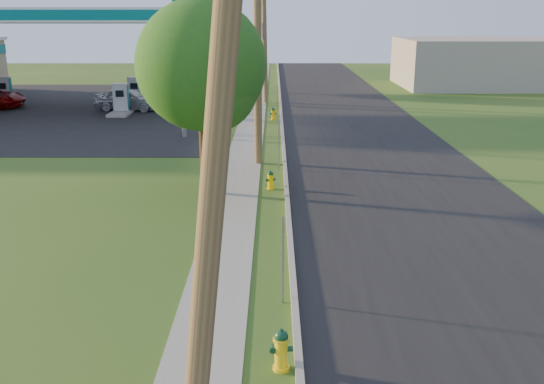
# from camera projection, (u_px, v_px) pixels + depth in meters

# --- Properties ---
(road) EXTENTS (8.00, 120.00, 0.02)m
(road) POSITION_uv_depth(u_px,v_px,m) (417.00, 217.00, 18.80)
(road) COLOR black
(road) RESTS_ON ground
(curb) EXTENTS (0.15, 120.00, 0.15)m
(curb) POSITION_uv_depth(u_px,v_px,m) (288.00, 215.00, 18.79)
(curb) COLOR gray
(curb) RESTS_ON ground
(sidewalk) EXTENTS (1.50, 120.00, 0.03)m
(sidewalk) POSITION_uv_depth(u_px,v_px,m) (232.00, 216.00, 18.81)
(sidewalk) COLOR gray
(sidewalk) RESTS_ON ground
(forecourt) EXTENTS (26.00, 28.00, 0.02)m
(forecourt) POSITION_uv_depth(u_px,v_px,m) (31.00, 109.00, 39.95)
(forecourt) COLOR black
(forecourt) RESTS_ON ground
(utility_pole_near) EXTENTS (1.40, 0.32, 9.48)m
(utility_pole_near) POSITION_uv_depth(u_px,v_px,m) (217.00, 130.00, 6.90)
(utility_pole_near) COLOR brown
(utility_pole_near) RESTS_ON ground
(utility_pole_mid) EXTENTS (1.40, 0.32, 9.80)m
(utility_pole_mid) POSITION_uv_depth(u_px,v_px,m) (258.00, 43.00, 24.12)
(utility_pole_mid) COLOR brown
(utility_pole_mid) RESTS_ON ground
(utility_pole_far) EXTENTS (1.40, 0.32, 9.50)m
(utility_pole_far) POSITION_uv_depth(u_px,v_px,m) (265.00, 33.00, 41.42)
(utility_pole_far) COLOR brown
(utility_pole_far) RESTS_ON ground
(sign_post_near) EXTENTS (0.05, 0.04, 2.00)m
(sign_post_near) POSITION_uv_depth(u_px,v_px,m) (283.00, 260.00, 12.97)
(sign_post_near) COLOR gray
(sign_post_near) RESTS_ON ground
(sign_post_mid) EXTENTS (0.05, 0.04, 2.00)m
(sign_post_mid) POSITION_uv_depth(u_px,v_px,m) (279.00, 145.00, 24.28)
(sign_post_mid) COLOR gray
(sign_post_mid) RESTS_ON ground
(sign_post_far) EXTENTS (0.05, 0.04, 2.00)m
(sign_post_far) POSITION_uv_depth(u_px,v_px,m) (277.00, 102.00, 35.98)
(sign_post_far) COLOR gray
(sign_post_far) RESTS_ON ground
(gas_canopy) EXTENTS (18.18, 9.18, 6.40)m
(gas_canopy) POSITION_uv_depth(u_px,v_px,m) (52.00, 16.00, 38.28)
(gas_canopy) COLOR silver
(gas_canopy) RESTS_ON ground
(fuel_pump_ne) EXTENTS (1.20, 3.20, 1.90)m
(fuel_pump_ne) POSITION_uv_depth(u_px,v_px,m) (121.00, 102.00, 37.81)
(fuel_pump_ne) COLOR gray
(fuel_pump_ne) RESTS_ON ground
(fuel_pump_sw) EXTENTS (1.20, 3.20, 1.90)m
(fuel_pump_sw) POSITION_uv_depth(u_px,v_px,m) (5.00, 94.00, 41.68)
(fuel_pump_sw) COLOR gray
(fuel_pump_sw) RESTS_ON ground
(fuel_pump_se) EXTENTS (1.20, 3.20, 1.90)m
(fuel_pump_se) POSITION_uv_depth(u_px,v_px,m) (135.00, 94.00, 41.65)
(fuel_pump_se) COLOR gray
(fuel_pump_se) RESTS_ON ground
(price_pylon) EXTENTS (0.34, 2.04, 6.85)m
(price_pylon) POSITION_uv_depth(u_px,v_px,m) (180.00, 27.00, 29.27)
(price_pylon) COLOR gray
(price_pylon) RESTS_ON ground
(distant_building) EXTENTS (14.00, 10.00, 4.00)m
(distant_building) POSITION_uv_depth(u_px,v_px,m) (484.00, 63.00, 51.75)
(distant_building) COLOR gray
(distant_building) RESTS_ON ground
(tree_verge) EXTENTS (4.36, 4.36, 6.60)m
(tree_verge) POSITION_uv_depth(u_px,v_px,m) (204.00, 71.00, 20.04)
(tree_verge) COLOR #352315
(tree_verge) RESTS_ON ground
(tree_lot) EXTENTS (4.54, 4.54, 6.89)m
(tree_lot) POSITION_uv_depth(u_px,v_px,m) (205.00, 35.00, 48.16)
(tree_lot) COLOR #352315
(tree_lot) RESTS_ON ground
(hydrant_near) EXTENTS (0.41, 0.37, 0.81)m
(hydrant_near) POSITION_uv_depth(u_px,v_px,m) (281.00, 350.00, 10.65)
(hydrant_near) COLOR yellow
(hydrant_near) RESTS_ON ground
(hydrant_mid) EXTENTS (0.36, 0.32, 0.69)m
(hydrant_mid) POSITION_uv_depth(u_px,v_px,m) (271.00, 180.00, 21.69)
(hydrant_mid) COLOR #FFD000
(hydrant_mid) RESTS_ON ground
(hydrant_far) EXTENTS (0.39, 0.35, 0.75)m
(hydrant_far) POSITION_uv_depth(u_px,v_px,m) (273.00, 114.00, 35.75)
(hydrant_far) COLOR yellow
(hydrant_far) RESTS_ON ground
(car_silver) EXTENTS (4.52, 2.48, 1.46)m
(car_silver) POSITION_uv_depth(u_px,v_px,m) (128.00, 99.00, 39.22)
(car_silver) COLOR #B9BDC2
(car_silver) RESTS_ON ground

